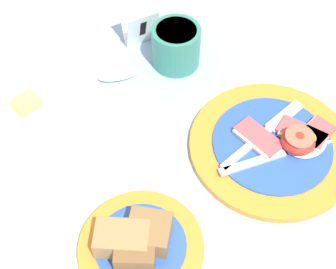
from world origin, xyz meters
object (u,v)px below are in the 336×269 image
butter_dish (28,108)px  teaspoon_by_saucer (103,78)px  breakfast_plate (276,145)px  bread_plate (139,244)px  number_card (140,26)px  sugar_cup (176,45)px

butter_dish → teaspoon_by_saucer: butter_dish is taller
breakfast_plate → teaspoon_by_saucer: size_ratio=1.36×
bread_plate → number_card: number_card is taller
breakfast_plate → teaspoon_by_saucer: 0.32m
bread_plate → butter_dish: (-0.03, 0.31, -0.01)m
breakfast_plate → bread_plate: bearing=-174.2°
bread_plate → teaspoon_by_saucer: (0.11, 0.30, -0.01)m
breakfast_plate → teaspoon_by_saucer: breakfast_plate is taller
bread_plate → sugar_cup: (0.24, 0.27, 0.02)m
sugar_cup → number_card: same height
butter_dish → number_card: size_ratio=1.50×
sugar_cup → butter_dish: bearing=172.4°
sugar_cup → number_card: 0.09m
sugar_cup → teaspoon_by_saucer: bearing=166.9°
bread_plate → number_card: size_ratio=2.32×
breakfast_plate → butter_dish: 0.41m
butter_dish → number_card: (0.24, 0.05, 0.03)m
sugar_cup → butter_dish: size_ratio=0.78×
bread_plate → breakfast_plate: bearing=5.8°
number_card → teaspoon_by_saucer: number_card is taller
sugar_cup → butter_dish: (-0.27, 0.04, -0.03)m
bread_plate → sugar_cup: 0.36m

